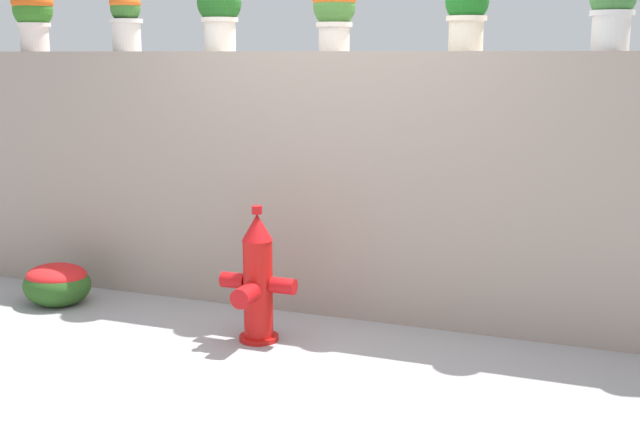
# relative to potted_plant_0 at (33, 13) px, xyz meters

# --- Properties ---
(ground_plane) EXTENTS (24.00, 24.00, 0.00)m
(ground_plane) POSITION_rel_potted_plant_0_xyz_m (2.53, -1.04, -2.08)
(ground_plane) COLOR #979497
(stone_wall) EXTENTS (5.78, 0.38, 1.79)m
(stone_wall) POSITION_rel_potted_plant_0_xyz_m (2.53, -0.01, -1.18)
(stone_wall) COLOR gray
(stone_wall) RESTS_ON ground
(potted_plant_0) EXTENTS (0.32, 0.32, 0.47)m
(potted_plant_0) POSITION_rel_potted_plant_0_xyz_m (0.00, 0.00, 0.00)
(potted_plant_0) COLOR silver
(potted_plant_0) RESTS_ON stone_wall
(potted_plant_1) EXTENTS (0.25, 0.25, 0.42)m
(potted_plant_1) POSITION_rel_potted_plant_0_xyz_m (0.82, 0.02, -0.04)
(potted_plant_1) COLOR silver
(potted_plant_1) RESTS_ON stone_wall
(potted_plant_2) EXTENTS (0.33, 0.33, 0.49)m
(potted_plant_2) POSITION_rel_potted_plant_0_xyz_m (1.62, -0.02, 0.01)
(potted_plant_2) COLOR beige
(potted_plant_2) RESTS_ON stone_wall
(potted_plant_3) EXTENTS (0.30, 0.30, 0.43)m
(potted_plant_3) POSITION_rel_potted_plant_0_xyz_m (2.48, -0.03, -0.03)
(potted_plant_3) COLOR beige
(potted_plant_3) RESTS_ON stone_wall
(potted_plant_4) EXTENTS (0.29, 0.29, 0.44)m
(potted_plant_4) POSITION_rel_potted_plant_0_xyz_m (3.34, 0.02, -0.02)
(potted_plant_4) COLOR beige
(potted_plant_4) RESTS_ON stone_wall
(potted_plant_5) EXTENTS (0.28, 0.28, 0.44)m
(potted_plant_5) POSITION_rel_potted_plant_0_xyz_m (4.20, -0.04, -0.02)
(potted_plant_5) COLOR silver
(potted_plant_5) RESTS_ON stone_wall
(fire_hydrant) EXTENTS (0.50, 0.39, 0.86)m
(fire_hydrant) POSITION_rel_potted_plant_0_xyz_m (2.25, -0.80, -1.69)
(fire_hydrant) COLOR red
(fire_hydrant) RESTS_ON ground
(flower_bush_left) EXTENTS (0.49, 0.44, 0.31)m
(flower_bush_left) POSITION_rel_potted_plant_0_xyz_m (0.58, -0.63, -1.92)
(flower_bush_left) COLOR #2A551E
(flower_bush_left) RESTS_ON ground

